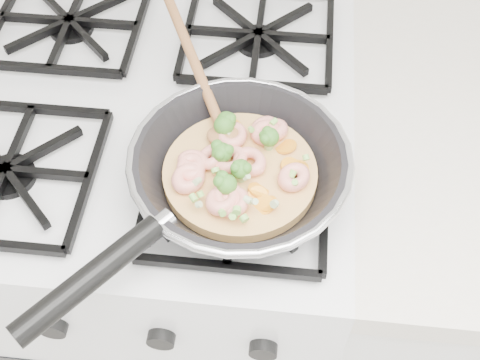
# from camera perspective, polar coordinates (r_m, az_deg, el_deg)

# --- Properties ---
(stove) EXTENTS (0.60, 0.60, 0.92)m
(stove) POSITION_cam_1_polar(r_m,az_deg,el_deg) (1.26, -6.29, -7.12)
(stove) COLOR white
(stove) RESTS_ON ground
(skillet) EXTENTS (0.34, 0.53, 0.10)m
(skillet) POSITION_cam_1_polar(r_m,az_deg,el_deg) (0.75, -0.39, 1.03)
(skillet) COLOR black
(skillet) RESTS_ON stove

